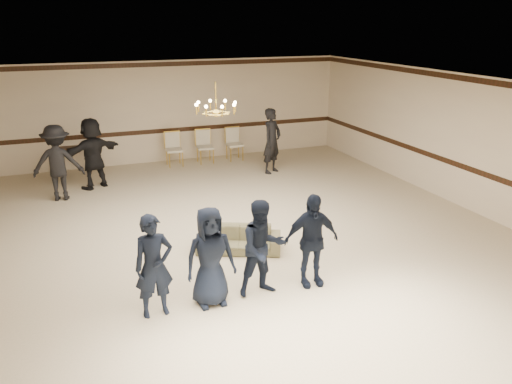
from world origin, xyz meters
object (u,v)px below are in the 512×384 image
adult_right (272,141)px  console_table (74,160)px  banquet_chair_mid (205,147)px  boy_a (154,266)px  banquet_chair_right (235,144)px  boy_c (263,248)px  adult_left (58,163)px  banquet_chair_left (174,150)px  adult_mid (93,153)px  boy_d (311,240)px  settee (239,239)px  chandelier (216,98)px  boy_b (210,257)px

adult_right → console_table: 5.94m
banquet_chair_mid → console_table: banquet_chair_mid is taller
adult_right → boy_a: bearing=-158.6°
banquet_chair_right → boy_c: bearing=-104.9°
adult_left → banquet_chair_left: size_ratio=1.86×
boy_c → adult_left: adult_left is taller
adult_mid → console_table: (-0.47, 1.58, -0.56)m
boy_d → banquet_chair_mid: 8.43m
adult_mid → banquet_chair_right: (4.53, 1.38, -0.45)m
boy_c → adult_mid: bearing=105.0°
boy_a → boy_d: same height
boy_d → settee: size_ratio=1.00×
boy_a → adult_mid: size_ratio=0.86×
adult_left → banquet_chair_right: 5.83m
adult_mid → banquet_chair_left: size_ratio=1.86×
adult_right → boy_c: bearing=-147.0°
banquet_chair_mid → chandelier: bearing=-97.1°
adult_right → boy_d: bearing=-140.2°
banquet_chair_right → adult_right: bearing=-71.3°
boy_b → settee: (1.09, 1.74, -0.59)m
boy_a → boy_b: 0.90m
boy_c → banquet_chair_mid: size_ratio=1.60×
banquet_chair_left → console_table: banquet_chair_left is taller
boy_d → adult_mid: adult_mid is taller
adult_left → console_table: 2.38m
adult_right → console_table: adult_right is taller
banquet_chair_left → banquet_chair_right: size_ratio=1.00×
banquet_chair_mid → console_table: 4.01m
boy_b → adult_mid: size_ratio=0.86×
boy_c → boy_d: size_ratio=1.00×
boy_a → boy_c: 1.80m
banquet_chair_left → banquet_chair_mid: same height
boy_a → boy_c: size_ratio=1.00×
adult_right → banquet_chair_mid: (-1.57, 1.78, -0.45)m
banquet_chair_left → chandelier: bearing=-88.8°
boy_b → boy_c: 0.90m
boy_a → adult_left: bearing=97.3°
adult_right → banquet_chair_left: 3.16m
boy_d → adult_mid: size_ratio=0.86×
boy_a → banquet_chair_right: 9.40m
boy_b → adult_mid: bearing=99.0°
adult_left → adult_right: (6.00, 0.30, 0.00)m
boy_a → banquet_chair_left: (2.19, 8.41, -0.31)m
chandelier → boy_a: bearing=-122.7°
adult_left → adult_mid: size_ratio=1.00×
boy_d → boy_c: bearing=-175.2°
console_table → adult_left: bearing=-100.3°
adult_left → banquet_chair_mid: (4.43, 2.08, -0.45)m
banquet_chair_left → banquet_chair_mid: bearing=3.3°
boy_b → banquet_chair_mid: (2.29, 8.41, -0.31)m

